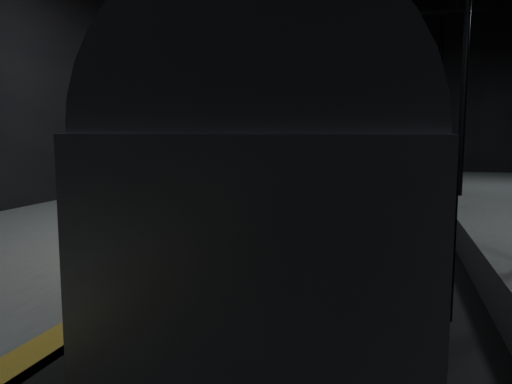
% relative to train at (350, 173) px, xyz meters
% --- Properties ---
extents(ground, '(44.00, 44.00, 0.00)m').
position_rel_train_xyz_m(ground, '(0.00, 2.76, -2.72)').
color(ground, black).
rests_on(ground, ground).
extents(platform_left, '(9.00, 43.80, 1.00)m').
position_rel_train_xyz_m(platform_left, '(-7.50, 2.76, -2.22)').
color(platform_left, '#52524F').
rests_on(platform_left, ground).
extents(tactile_strip, '(0.50, 43.80, 0.01)m').
position_rel_train_xyz_m(tactile_strip, '(-3.25, 2.76, -1.72)').
color(tactile_strip, olive).
rests_on(tactile_strip, platform_left).
extents(track, '(2.40, 43.00, 0.24)m').
position_rel_train_xyz_m(track, '(0.00, 2.76, -2.66)').
color(track, '#3F3328').
rests_on(track, ground).
extents(train, '(2.74, 18.27, 4.88)m').
position_rel_train_xyz_m(train, '(0.00, 0.00, 0.00)').
color(train, '#9B9DA2').
rests_on(train, ground).
extents(woman, '(0.56, 0.39, 1.46)m').
position_rel_train_xyz_m(woman, '(-3.80, 1.29, -0.99)').
color(woman, tan).
rests_on(woman, platform_left).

